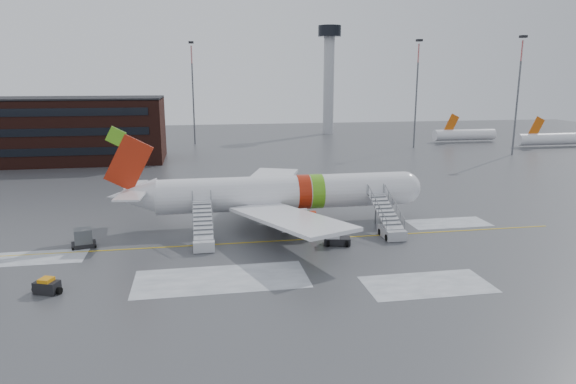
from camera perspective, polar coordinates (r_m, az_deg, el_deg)
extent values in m
plane|color=#494C4F|center=(52.55, -1.39, -5.13)|extent=(260.00, 260.00, 0.00)
cylinder|color=white|center=(57.03, -0.35, -0.06)|extent=(28.00, 3.80, 3.80)
sphere|color=white|center=(60.93, 12.73, 0.45)|extent=(3.80, 3.80, 3.80)
cube|color=black|center=(61.24, 13.66, 0.95)|extent=(1.09, 1.60, 0.97)
cone|color=white|center=(56.62, -16.94, -0.45)|extent=(5.20, 3.72, 3.72)
cube|color=#B1230D|center=(55.97, -17.27, 3.09)|extent=(5.27, 0.30, 6.09)
cube|color=#63B51D|center=(55.75, -18.59, 5.87)|extent=(2.16, 0.26, 2.16)
cube|color=white|center=(58.98, -16.51, 0.74)|extent=(3.07, 4.85, 0.18)
cube|color=white|center=(53.94, -17.08, -0.39)|extent=(3.07, 4.85, 0.18)
cube|color=white|center=(65.22, -2.49, 1.01)|extent=(10.72, 15.97, 1.13)
cube|color=white|center=(48.89, 0.19, -2.95)|extent=(10.72, 15.97, 1.13)
cylinder|color=white|center=(62.55, -0.71, -0.75)|extent=(3.40, 2.10, 2.10)
cylinder|color=white|center=(52.65, 1.15, -3.33)|extent=(3.40, 2.10, 2.10)
cylinder|color=#595B60|center=(60.78, 10.88, -2.01)|extent=(0.20, 0.20, 1.80)
cylinder|color=black|center=(60.90, 10.86, -2.42)|extent=(0.90, 0.56, 0.90)
cylinder|color=black|center=(59.98, -1.21, -2.42)|extent=(0.90, 0.56, 0.90)
cylinder|color=black|center=(55.42, -0.44, -3.69)|extent=(0.90, 0.56, 0.90)
cube|color=#ABADB3|center=(53.58, 11.48, -4.42)|extent=(2.00, 3.20, 1.00)
cube|color=#ABADB3|center=(55.01, 10.76, -2.13)|extent=(1.90, 5.87, 2.52)
cube|color=#ABADB3|center=(57.73, 9.66, -0.18)|extent=(1.90, 1.40, 0.15)
cylinder|color=#595B60|center=(57.77, 9.73, -1.91)|extent=(0.16, 0.16, 3.40)
cylinder|color=black|center=(52.43, 10.95, -5.01)|extent=(0.25, 0.70, 0.70)
cylinder|color=black|center=(54.85, 11.97, -4.26)|extent=(0.25, 0.70, 0.70)
cube|color=silver|center=(49.99, -9.35, -5.58)|extent=(2.00, 3.20, 1.00)
cube|color=silver|center=(51.52, -9.46, -3.09)|extent=(1.90, 5.87, 2.52)
cube|color=silver|center=(54.42, -9.55, -0.97)|extent=(1.90, 1.40, 0.15)
cylinder|color=#595B60|center=(54.45, -9.48, -2.80)|extent=(0.16, 0.16, 3.40)
cylinder|color=black|center=(49.11, -10.37, -6.21)|extent=(0.25, 0.70, 0.70)
cylinder|color=black|center=(51.02, -8.35, -5.41)|extent=(0.25, 0.70, 0.70)
cube|color=black|center=(50.66, 5.48, -5.39)|extent=(2.78, 1.88, 0.64)
cube|color=silver|center=(50.44, 4.97, -4.70)|extent=(1.52, 1.52, 0.82)
cube|color=black|center=(50.35, 4.98, -4.35)|extent=(1.32, 1.39, 0.14)
cylinder|color=black|center=(50.04, 4.47, -5.71)|extent=(0.40, 0.68, 0.64)
cylinder|color=black|center=(50.14, 6.56, -5.72)|extent=(0.40, 0.68, 0.64)
cylinder|color=black|center=(51.25, 4.42, -5.26)|extent=(0.40, 0.68, 0.64)
cylinder|color=black|center=(51.35, 6.45, -5.27)|extent=(0.40, 0.68, 0.64)
cube|color=black|center=(53.54, -21.74, -5.44)|extent=(2.52, 2.07, 0.35)
cube|color=#52565A|center=(53.31, -21.81, -4.62)|extent=(1.91, 1.84, 1.51)
cylinder|color=black|center=(53.13, -22.95, -5.80)|extent=(0.25, 0.34, 0.30)
cylinder|color=black|center=(54.03, -20.54, -5.29)|extent=(0.25, 0.34, 0.30)
cube|color=black|center=(43.60, -25.21, -9.53)|extent=(2.04, 1.63, 0.89)
cube|color=orange|center=(43.42, -25.28, -8.87)|extent=(1.18, 1.23, 0.36)
cylinder|color=black|center=(43.88, -26.09, -9.79)|extent=(1.02, 0.82, 0.53)
cylinder|color=black|center=(43.50, -24.27, -9.80)|extent=(1.02, 0.82, 0.53)
cylinder|color=#B2B5BA|center=(149.28, 4.54, 11.84)|extent=(3.00, 3.00, 28.00)
cylinder|color=black|center=(149.78, 4.64, 17.39)|extent=(6.40, 6.40, 3.00)
cylinder|color=#595B60|center=(122.15, 14.01, 9.27)|extent=(0.36, 0.36, 19.20)
cylinder|color=#CC7272|center=(122.09, 14.31, 14.67)|extent=(0.32, 0.32, 4.32)
cube|color=black|center=(122.24, 14.38, 16.01)|extent=(1.20, 1.20, 0.50)
cylinder|color=#595B60|center=(127.63, -10.46, 9.56)|extent=(0.36, 0.36, 19.20)
cylinder|color=#CC7272|center=(127.57, -10.67, 14.73)|extent=(0.32, 0.32, 4.32)
cube|color=black|center=(127.71, -10.73, 16.02)|extent=(1.20, 1.20, 0.50)
cylinder|color=#595B60|center=(117.63, 24.04, 8.44)|extent=(0.36, 0.36, 19.20)
cylinder|color=#CC7272|center=(117.56, 24.55, 14.03)|extent=(0.32, 0.32, 4.32)
cube|color=black|center=(117.72, 24.69, 15.43)|extent=(1.20, 1.20, 0.50)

